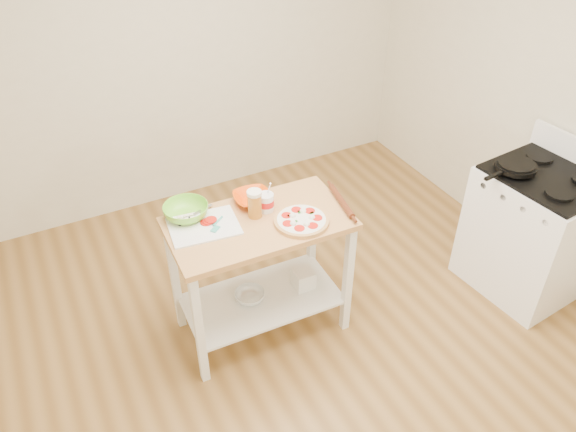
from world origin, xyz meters
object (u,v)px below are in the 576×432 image
Objects in this scene: spatula at (217,225)px; yogurt_tub at (266,202)px; cutting_board at (203,226)px; prep_island at (260,254)px; skillet at (515,166)px; rolling_pin at (341,201)px; shelf_glass_bowl at (250,296)px; beer_pint at (255,204)px; gas_stove at (531,232)px; green_bowl at (186,211)px; knife at (191,217)px; pizza at (301,220)px; shelf_bin at (303,279)px; orange_bowl at (253,198)px.

yogurt_tub reaches higher than spatula.
cutting_board is 0.08m from spatula.
prep_island is 2.57× the size of skillet.
rolling_pin is 1.73× the size of shelf_glass_bowl.
rolling_pin is (0.53, -0.13, -0.07)m from beer_pint.
yogurt_tub is (0.09, 0.08, 0.31)m from prep_island.
shelf_glass_bowl is at bearing -156.86° from beer_pint.
gas_stove is at bearing -51.69° from spatula.
prep_island is 0.42m from cutting_board.
prep_island is 6.21× the size of beer_pint.
skillet is 1.68m from yogurt_tub.
green_bowl is at bearing 154.55° from beer_pint.
cutting_board is at bearing -88.89° from knife.
skillet is 1.21m from rolling_pin.
cutting_board reaches higher than knife.
prep_island is at bearing -92.59° from beer_pint.
skillet reaches higher than spatula.
beer_pint reaches higher than pizza.
gas_stove is 3.36× the size of pizza.
gas_stove is (1.88, -0.47, -0.17)m from prep_island.
rolling_pin reaches higher than shelf_glass_bowl.
prep_island is at bearing -137.99° from yogurt_tub.
skillet is 2.42× the size of beer_pint.
rolling_pin is 0.64m from shelf_bin.
beer_pint is (-1.71, 0.38, 0.02)m from skillet.
skillet is 1.59× the size of green_bowl.
orange_bowl reaches higher than knife.
yogurt_tub reaches higher than rolling_pin.
spatula is 0.99× the size of shelf_bin.
beer_pint is at bearing 164.89° from shelf_bin.
gas_stove reaches higher than spatula.
spatula is 0.65× the size of shelf_glass_bowl.
orange_bowl is at bearing -5.36° from green_bowl.
knife is 0.93m from rolling_pin.
skillet is (-0.16, 0.15, 0.50)m from gas_stove.
yogurt_tub reaches higher than orange_bowl.
orange_bowl is 0.12m from yogurt_tub.
skillet is at bearing -11.98° from shelf_bin.
skillet reaches higher than knife.
prep_island is 4.34× the size of knife.
orange_bowl is at bearing 109.16° from yogurt_tub.
pizza is at bearing -27.21° from shelf_glass_bowl.
beer_pint is (-0.22, 0.18, 0.07)m from pizza.
yogurt_tub is (0.40, -0.02, 0.05)m from cutting_board.
green_bowl reaches higher than shelf_bin.
spatula is at bearing 179.18° from beer_pint.
knife reaches higher than spatula.
skillet reaches higher than pizza.
prep_island is at bearing 175.35° from shelf_bin.
prep_island is 5.40× the size of yogurt_tub.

